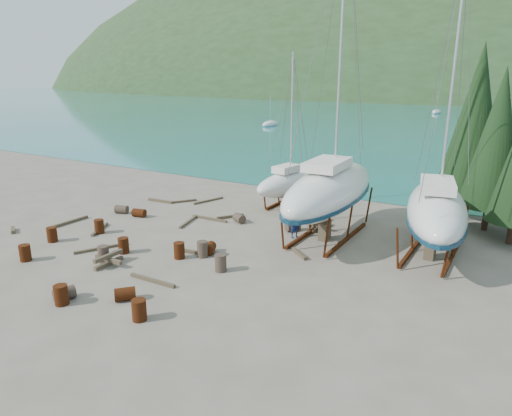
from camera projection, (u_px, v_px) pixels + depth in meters
The scene contains 49 objects.
ground at pixel (212, 252), 25.20m from camera, with size 600.00×600.00×0.00m, color #635D4E.
bay_water at pixel (512, 92), 284.54m from camera, with size 700.00×700.00×0.00m, color #19767E.
far_hill at pixel (512, 92), 288.66m from camera, with size 800.00×360.00×110.00m, color #24351A.
far_house_left at pixel (351, 91), 210.53m from camera, with size 6.60×5.60×5.60m.
far_house_center at pixel (443, 93), 190.72m from camera, with size 6.60×5.60×5.60m.
cypress_near_right at pixel (497, 138), 27.28m from camera, with size 3.60×3.60×10.00m.
cypress_back_left at pixel (476, 120), 29.43m from camera, with size 4.14×4.14×11.50m.
moored_boat_left at pixel (270, 124), 89.35m from camera, with size 2.00×5.00×6.05m.
moored_boat_mid at pixel (507, 126), 86.01m from camera, with size 2.00×5.00×6.05m.
moored_boat_far at pixel (436, 112), 119.62m from camera, with size 2.00×5.00×6.05m.
large_sailboat_near at pixel (330, 189), 26.80m from camera, with size 3.93×11.87×18.48m.
large_sailboat_far at pixel (436, 209), 24.04m from camera, with size 5.01×10.53×16.05m.
small_sailboat_shore at pixel (288, 182), 33.73m from camera, with size 3.22×7.12×10.99m.
worker at pixel (295, 223), 27.25m from camera, with size 0.65×0.43×1.80m, color #121F50.
drum_0 at pixel (52, 235), 26.70m from camera, with size 0.58×0.58×0.88m, color #542B0E.
drum_1 at pixel (64, 294), 19.77m from camera, with size 0.58×0.58×0.88m, color #2D2823.
drum_2 at pixel (139, 213), 31.47m from camera, with size 0.58×0.58×0.88m, color #542B0E.
drum_3 at pixel (61, 295), 19.32m from camera, with size 0.58×0.58×0.88m, color #542B0E.
drum_4 at pixel (290, 196), 35.98m from camera, with size 0.58×0.58×0.88m, color #542B0E.
drum_5 at pixel (202, 249), 24.44m from camera, with size 0.58×0.58×0.88m, color #2D2823.
drum_6 at pixel (210, 248), 24.97m from camera, with size 0.58×0.58×0.88m, color #542B0E.
drum_7 at pixel (139, 310), 18.07m from camera, with size 0.58×0.58×0.88m, color #542B0E.
drum_8 at pixel (99, 226), 28.15m from camera, with size 0.58×0.58×0.88m, color #542B0E.
drum_9 at pixel (239, 218), 30.26m from camera, with size 0.58×0.58×0.88m, color #2D2823.
drum_10 at pixel (124, 245), 24.99m from camera, with size 0.58×0.58×0.88m, color #542B0E.
drum_11 at pixel (293, 227), 28.60m from camera, with size 0.58×0.58×0.88m, color #2D2823.
drum_12 at pixel (125, 294), 19.73m from camera, with size 0.58×0.58×0.88m, color #542B0E.
drum_13 at pixel (25, 253), 23.93m from camera, with size 0.58×0.58×0.88m, color #542B0E.
drum_14 at pixel (179, 250), 24.26m from camera, with size 0.58×0.58×0.88m, color #542B0E.
drum_15 at pixel (122, 209), 32.29m from camera, with size 0.58×0.58×0.88m, color #2D2823.
drum_16 at pixel (103, 254), 23.77m from camera, with size 0.58×0.58×0.88m, color #2D2823.
drum_17 at pixel (221, 263), 22.64m from camera, with size 0.58×0.58×0.88m, color #2D2823.
timber_1 at pixel (299, 254), 24.75m from camera, with size 0.19×1.61×0.19m, color brown.
timber_2 at pixel (160, 201), 35.25m from camera, with size 0.19×2.25×0.19m, color brown.
timber_3 at pixel (101, 248), 25.60m from camera, with size 0.15×2.95×0.15m, color brown.
timber_5 at pixel (152, 280), 21.53m from camera, with size 0.16×2.68×0.16m, color brown.
timber_6 at pixel (314, 217), 31.28m from camera, with size 0.19×1.69×0.19m, color brown.
timber_7 at pixel (192, 252), 25.01m from camera, with size 0.17×1.72×0.17m, color brown.
timber_8 at pixel (230, 217), 31.31m from camera, with size 0.19×1.97×0.19m, color brown.
timber_9 at pixel (273, 193), 37.73m from camera, with size 0.15×2.74×0.15m, color brown.
timber_10 at pixel (210, 219), 30.88m from camera, with size 0.16×2.73×0.16m, color brown.
timber_11 at pixel (189, 222), 30.30m from camera, with size 0.15×2.76×0.15m, color brown.
timber_12 at pixel (100, 229), 28.73m from camera, with size 0.17×2.38×0.17m, color brown.
timber_13 at pixel (13, 230), 28.51m from camera, with size 0.22×1.08×0.22m, color brown.
timber_14 at pixel (71, 222), 30.23m from camera, with size 0.18×2.63×0.18m, color brown.
timber_15 at pixel (209, 201), 35.41m from camera, with size 0.15×2.79×0.15m, color brown.
timber_17 at pixel (183, 201), 35.20m from camera, with size 0.16×2.10×0.16m, color brown.
timber_pile_fore at pixel (109, 260), 23.40m from camera, with size 1.80×1.80×0.60m.
timber_pile_aft at pixel (318, 225), 28.87m from camera, with size 1.80×1.80×0.60m.
Camera 1 is at (14.22, -18.91, 9.35)m, focal length 32.00 mm.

